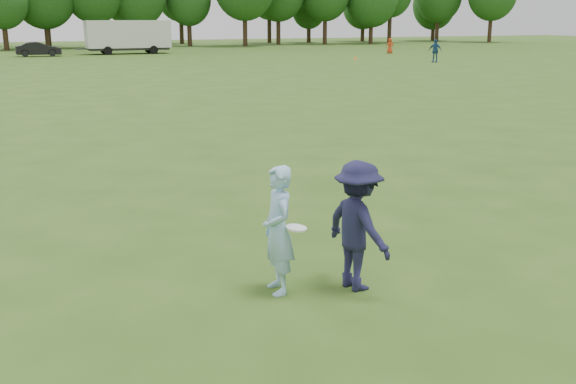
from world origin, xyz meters
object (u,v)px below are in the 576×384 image
at_px(player_far_c, 390,46).
at_px(car_f, 39,49).
at_px(defender, 358,226).
at_px(cargo_trailer, 128,35).
at_px(field_cone, 355,58).
at_px(thrower, 278,230).
at_px(player_far_b, 435,51).

bearing_deg(player_far_c, car_f, 9.72).
bearing_deg(defender, cargo_trailer, -18.96).
height_order(car_f, field_cone, car_f).
bearing_deg(thrower, field_cone, 154.11).
xyz_separation_m(defender, player_far_c, (31.99, 51.27, -0.11)).
relative_size(defender, player_far_b, 0.95).
bearing_deg(car_f, cargo_trailer, -78.98).
xyz_separation_m(player_far_c, cargo_trailer, (-23.94, 9.57, 1.02)).
xyz_separation_m(defender, car_f, (-0.37, 59.47, -0.21)).
distance_m(car_f, cargo_trailer, 8.61).
distance_m(player_far_c, car_f, 33.39).
bearing_deg(cargo_trailer, thrower, -98.52).
bearing_deg(defender, field_cone, -40.16).
bearing_deg(field_cone, player_far_b, -54.73).
bearing_deg(defender, player_far_b, -47.77).
relative_size(thrower, player_far_b, 0.93).
bearing_deg(player_far_b, car_f, -162.56).
height_order(defender, cargo_trailer, cargo_trailer).
bearing_deg(player_far_b, cargo_trailer, -174.24).
xyz_separation_m(thrower, car_f, (0.64, 59.18, -0.19)).
height_order(car_f, cargo_trailer, cargo_trailer).
xyz_separation_m(player_far_c, car_f, (-32.36, 8.20, -0.10)).
distance_m(car_f, field_cone, 28.98).
distance_m(defender, cargo_trailer, 61.38).
relative_size(player_far_c, car_f, 0.38).
relative_size(thrower, player_far_c, 1.12).
xyz_separation_m(defender, player_far_b, (28.17, 38.27, 0.04)).
bearing_deg(player_far_c, cargo_trailer, 2.16).
xyz_separation_m(thrower, cargo_trailer, (9.07, 60.54, 0.93)).
distance_m(defender, player_far_b, 47.52).
xyz_separation_m(player_far_c, field_cone, (-7.87, -7.29, -0.61)).
bearing_deg(field_cone, car_f, 147.69).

